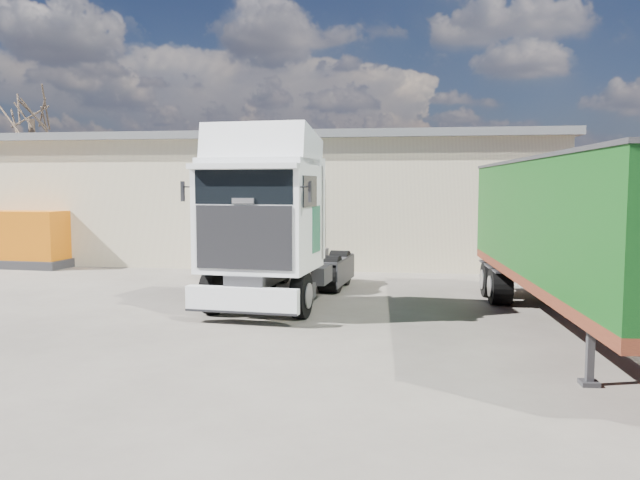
# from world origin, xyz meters

# --- Properties ---
(ground) EXTENTS (120.00, 120.00, 0.00)m
(ground) POSITION_xyz_m (0.00, 0.00, 0.00)
(ground) COLOR black
(ground) RESTS_ON ground
(warehouse) EXTENTS (30.60, 12.60, 5.42)m
(warehouse) POSITION_xyz_m (-6.00, 16.00, 2.66)
(warehouse) COLOR beige
(warehouse) RESTS_ON ground
(bare_tree) EXTENTS (4.00, 4.00, 9.60)m
(bare_tree) POSITION_xyz_m (-18.00, 20.00, 7.92)
(bare_tree) COLOR #382B21
(bare_tree) RESTS_ON ground
(tractor_unit) EXTENTS (3.33, 7.36, 4.76)m
(tractor_unit) POSITION_xyz_m (-0.35, 3.02, 2.00)
(tractor_unit) COLOR black
(tractor_unit) RESTS_ON ground
(box_trailer) EXTENTS (3.02, 11.62, 3.83)m
(box_trailer) POSITION_xyz_m (6.84, 1.00, 2.33)
(box_trailer) COLOR #2D2D30
(box_trailer) RESTS_ON ground
(panel_van) EXTENTS (2.11, 4.19, 1.65)m
(panel_van) POSITION_xyz_m (-2.41, 8.60, 0.85)
(panel_van) COLOR black
(panel_van) RESTS_ON ground
(orange_skip) EXTENTS (3.72, 2.47, 2.24)m
(orange_skip) POSITION_xyz_m (-11.77, 9.80, 0.97)
(orange_skip) COLOR #2D2D30
(orange_skip) RESTS_ON ground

